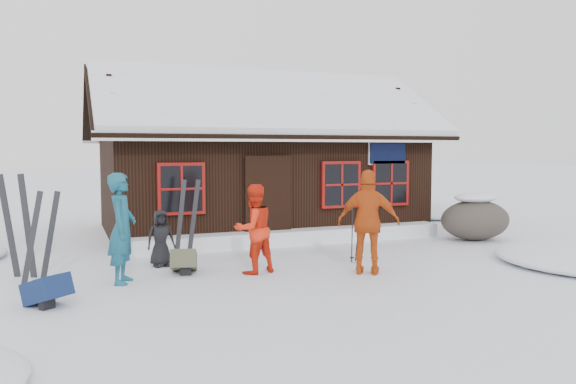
% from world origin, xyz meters
% --- Properties ---
extents(ground, '(120.00, 120.00, 0.00)m').
position_xyz_m(ground, '(0.00, 0.00, 0.00)').
color(ground, white).
rests_on(ground, ground).
extents(mountain_hut, '(8.90, 6.09, 4.42)m').
position_xyz_m(mountain_hut, '(1.50, 4.98, 1.58)').
color(mountain_hut, black).
rests_on(mountain_hut, ground).
extents(snow_drift, '(7.60, 0.60, 0.35)m').
position_xyz_m(snow_drift, '(1.50, 2.25, 0.17)').
color(snow_drift, white).
rests_on(snow_drift, ground).
extents(snow_mounds, '(20.60, 13.20, 0.48)m').
position_xyz_m(snow_mounds, '(1.65, 1.86, 0.00)').
color(snow_mounds, white).
rests_on(snow_mounds, ground).
extents(skier_teal, '(0.62, 0.77, 1.83)m').
position_xyz_m(skier_teal, '(-2.61, -0.26, 0.91)').
color(skier_teal, '#165269').
rests_on(skier_teal, ground).
extents(skier_orange_left, '(0.91, 0.79, 1.60)m').
position_xyz_m(skier_orange_left, '(-0.36, -0.36, 0.80)').
color(skier_orange_left, red).
rests_on(skier_orange_left, ground).
extents(skier_orange_right, '(1.16, 0.97, 1.85)m').
position_xyz_m(skier_orange_right, '(1.50, -1.17, 0.93)').
color(skier_orange_right, '#C94D14').
rests_on(skier_orange_right, ground).
extents(skier_crouched, '(0.56, 0.39, 1.08)m').
position_xyz_m(skier_crouched, '(-1.81, 0.83, 0.54)').
color(skier_crouched, black).
rests_on(skier_crouched, ground).
extents(boulder, '(1.77, 1.33, 1.04)m').
position_xyz_m(boulder, '(5.82, 1.16, 0.53)').
color(boulder, '#4B443C').
rests_on(boulder, ground).
extents(ski_pair_left, '(0.65, 0.19, 1.60)m').
position_xyz_m(ski_pair_left, '(-3.85, -0.01, 0.76)').
color(ski_pair_left, black).
rests_on(ski_pair_left, ground).
extents(ski_pair_mid, '(0.59, 0.23, 1.85)m').
position_xyz_m(ski_pair_mid, '(-4.23, 0.83, 0.87)').
color(ski_pair_mid, black).
rests_on(ski_pair_mid, ground).
extents(ski_pair_right, '(0.56, 0.15, 1.64)m').
position_xyz_m(ski_pair_right, '(-1.14, 1.67, 0.77)').
color(ski_pair_right, black).
rests_on(ski_pair_right, ground).
extents(ski_poles, '(0.21, 0.10, 1.18)m').
position_xyz_m(ski_poles, '(1.81, -0.11, 0.55)').
color(ski_poles, black).
rests_on(ski_poles, ground).
extents(backpack_blue, '(0.71, 0.74, 0.32)m').
position_xyz_m(backpack_blue, '(-3.74, -1.29, 0.16)').
color(backpack_blue, '#12234E').
rests_on(backpack_blue, ground).
extents(backpack_olive, '(0.57, 0.68, 0.32)m').
position_xyz_m(backpack_olive, '(-1.53, 0.07, 0.16)').
color(backpack_olive, '#4B4C36').
rests_on(backpack_olive, ground).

